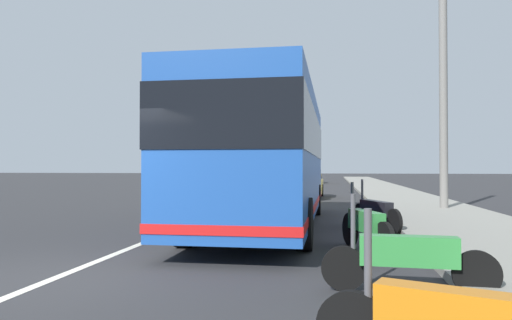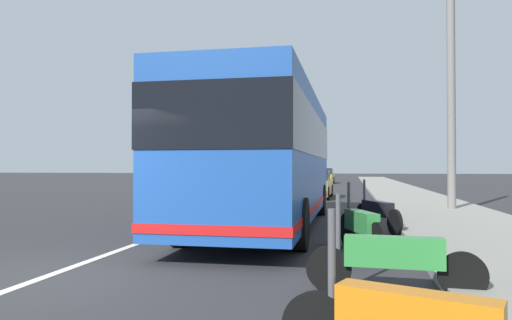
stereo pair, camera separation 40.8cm
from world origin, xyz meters
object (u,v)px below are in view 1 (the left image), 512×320
at_px(coach_bus, 267,153).
at_px(car_ahead_same_lane, 305,184).
at_px(motorcycle_nearest_curb, 376,211).
at_px(car_side_street, 311,176).
at_px(motorcycle_far_end, 407,257).
at_px(utility_pole, 443,89).
at_px(motorcycle_by_tree, 366,226).

distance_m(coach_bus, car_ahead_same_lane, 12.00).
bearing_deg(motorcycle_nearest_curb, car_ahead_same_lane, -12.13).
bearing_deg(car_side_street, motorcycle_far_end, -173.89).
distance_m(coach_bus, motorcycle_far_end, 6.88).
height_order(car_ahead_same_lane, car_side_street, car_side_street).
height_order(motorcycle_far_end, car_side_street, car_side_street).
bearing_deg(utility_pole, motorcycle_far_end, 165.46).
height_order(motorcycle_by_tree, car_ahead_same_lane, car_ahead_same_lane).
xyz_separation_m(motorcycle_by_tree, motorcycle_nearest_curb, (3.21, -0.46, -0.01)).
height_order(motorcycle_nearest_curb, car_ahead_same_lane, car_ahead_same_lane).
bearing_deg(motorcycle_nearest_curb, motorcycle_far_end, 154.84).
xyz_separation_m(coach_bus, motorcycle_far_end, (-6.18, -2.63, -1.48)).
xyz_separation_m(motorcycle_by_tree, car_ahead_same_lane, (15.29, 2.04, 0.20)).
bearing_deg(utility_pole, coach_bus, 132.97).
bearing_deg(coach_bus, utility_pole, -47.23).
relative_size(car_side_street, utility_pole, 0.52).
bearing_deg(motorcycle_far_end, motorcycle_by_tree, -80.73).
xyz_separation_m(motorcycle_far_end, motorcycle_nearest_curb, (6.03, -0.14, 0.01)).
bearing_deg(coach_bus, motorcycle_nearest_curb, -93.23).
bearing_deg(motorcycle_far_end, motorcycle_nearest_curb, -88.48).
height_order(car_side_street, utility_pole, utility_pole).
height_order(coach_bus, car_ahead_same_lane, coach_bus).
xyz_separation_m(motorcycle_by_tree, utility_pole, (8.56, -3.27, 3.87)).
xyz_separation_m(motorcycle_far_end, car_ahead_same_lane, (18.11, 2.36, 0.23)).
bearing_deg(motorcycle_nearest_curb, coach_bus, 63.16).
relative_size(coach_bus, car_side_street, 2.33).
bearing_deg(motorcycle_by_tree, motorcycle_nearest_curb, -28.21).
xyz_separation_m(motorcycle_nearest_curb, utility_pole, (5.35, -2.81, 3.88)).
relative_size(coach_bus, motorcycle_by_tree, 5.04).
bearing_deg(car_side_street, motorcycle_by_tree, -174.04).
bearing_deg(coach_bus, car_side_street, 0.57).
distance_m(motorcycle_far_end, motorcycle_nearest_curb, 6.03).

